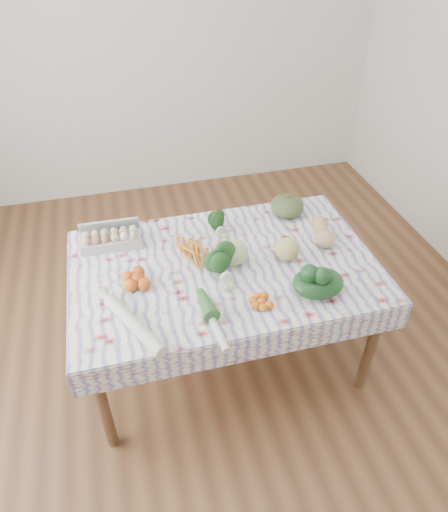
{
  "coord_description": "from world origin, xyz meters",
  "views": [
    {
      "loc": [
        -0.48,
        -1.85,
        2.37
      ],
      "look_at": [
        0.0,
        0.0,
        0.82
      ],
      "focal_mm": 32.0,
      "sensor_mm": 36.0,
      "label": 1
    }
  ],
  "objects": [
    {
      "name": "ground",
      "position": [
        0.0,
        0.0,
        0.0
      ],
      "size": [
        4.5,
        4.5,
        0.0
      ],
      "primitive_type": "plane",
      "color": "brown",
      "rests_on": "ground"
    },
    {
      "name": "wall_back",
      "position": [
        0.0,
        2.25,
        1.4
      ],
      "size": [
        4.0,
        0.04,
        2.8
      ],
      "primitive_type": "cube",
      "color": "silver",
      "rests_on": "ground"
    },
    {
      "name": "dining_table",
      "position": [
        0.0,
        0.0,
        0.68
      ],
      "size": [
        1.6,
        1.0,
        0.75
      ],
      "color": "brown",
      "rests_on": "ground"
    },
    {
      "name": "tablecloth",
      "position": [
        0.0,
        0.0,
        0.76
      ],
      "size": [
        1.66,
        1.06,
        0.01
      ],
      "primitive_type": "cube",
      "color": "white",
      "rests_on": "dining_table"
    },
    {
      "name": "egg_carton",
      "position": [
        -0.58,
        0.31,
        0.81
      ],
      "size": [
        0.34,
        0.14,
        0.09
      ],
      "primitive_type": "cube",
      "rotation": [
        0.0,
        0.0,
        -0.02
      ],
      "color": "#B1B1AB",
      "rests_on": "tablecloth"
    },
    {
      "name": "carrot_bunch",
      "position": [
        -0.16,
        0.09,
        0.78
      ],
      "size": [
        0.24,
        0.22,
        0.04
      ],
      "primitive_type": "cube",
      "rotation": [
        0.0,
        0.0,
        0.03
      ],
      "color": "#C66F1C",
      "rests_on": "tablecloth"
    },
    {
      "name": "kale_bunch",
      "position": [
        0.03,
        0.3,
        0.82
      ],
      "size": [
        0.17,
        0.16,
        0.12
      ],
      "primitive_type": "ellipsoid",
      "rotation": [
        0.0,
        0.0,
        0.33
      ],
      "color": "#173C12",
      "rests_on": "tablecloth"
    },
    {
      "name": "kabocha_squash",
      "position": [
        0.5,
        0.37,
        0.83
      ],
      "size": [
        0.24,
        0.24,
        0.14
      ],
      "primitive_type": "ellipsoid",
      "rotation": [
        0.0,
        0.0,
        -0.2
      ],
      "color": "#45582B",
      "rests_on": "tablecloth"
    },
    {
      "name": "cabbage",
      "position": [
        0.06,
        0.0,
        0.83
      ],
      "size": [
        0.19,
        0.19,
        0.14
      ],
      "primitive_type": "sphere",
      "rotation": [
        0.0,
        0.0,
        -0.43
      ],
      "color": "#B3CC85",
      "rests_on": "tablecloth"
    },
    {
      "name": "butternut_squash",
      "position": [
        0.61,
        0.08,
        0.82
      ],
      "size": [
        0.16,
        0.26,
        0.11
      ],
      "primitive_type": "ellipsoid",
      "rotation": [
        0.0,
        0.0,
        -0.23
      ],
      "color": "tan",
      "rests_on": "tablecloth"
    },
    {
      "name": "orange_cluster",
      "position": [
        -0.47,
        -0.04,
        0.8
      ],
      "size": [
        0.25,
        0.25,
        0.07
      ],
      "primitive_type": "cube",
      "rotation": [
        0.0,
        0.0,
        0.18
      ],
      "color": "#D65715",
      "rests_on": "tablecloth"
    },
    {
      "name": "broccoli",
      "position": [
        -0.03,
        -0.1,
        0.82
      ],
      "size": [
        0.17,
        0.17,
        0.12
      ],
      "primitive_type": "ellipsoid",
      "rotation": [
        0.0,
        0.0,
        0.06
      ],
      "color": "#1F4F1D",
      "rests_on": "tablecloth"
    },
    {
      "name": "mandarin_cluster",
      "position": [
        0.1,
        -0.34,
        0.78
      ],
      "size": [
        0.15,
        0.15,
        0.04
      ],
      "primitive_type": "cube",
      "rotation": [
        0.0,
        0.0,
        0.05
      ],
      "color": "orange",
      "rests_on": "tablecloth"
    },
    {
      "name": "grapefruit",
      "position": [
        0.35,
        -0.04,
        0.83
      ],
      "size": [
        0.15,
        0.15,
        0.13
      ],
      "primitive_type": "sphere",
      "rotation": [
        0.0,
        0.0,
        0.12
      ],
      "color": "#C8BD64",
      "rests_on": "tablecloth"
    },
    {
      "name": "spinach_bag",
      "position": [
        0.4,
        -0.33,
        0.82
      ],
      "size": [
        0.28,
        0.23,
        0.12
      ],
      "primitive_type": "ellipsoid",
      "rotation": [
        0.0,
        0.0,
        -0.08
      ],
      "color": "black",
      "rests_on": "tablecloth"
    },
    {
      "name": "daikon",
      "position": [
        -0.52,
        -0.35,
        0.79
      ],
      "size": [
        0.27,
        0.44,
        0.07
      ],
      "primitive_type": "cylinder",
      "rotation": [
        1.57,
        0.0,
        0.47
      ],
      "color": "beige",
      "rests_on": "tablecloth"
    },
    {
      "name": "leek",
      "position": [
        -0.16,
        -0.41,
        0.78
      ],
      "size": [
        0.08,
        0.37,
        0.04
      ],
      "primitive_type": "cylinder",
      "rotation": [
        1.57,
        0.0,
        0.1
      ],
      "color": "silver",
      "rests_on": "tablecloth"
    }
  ]
}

